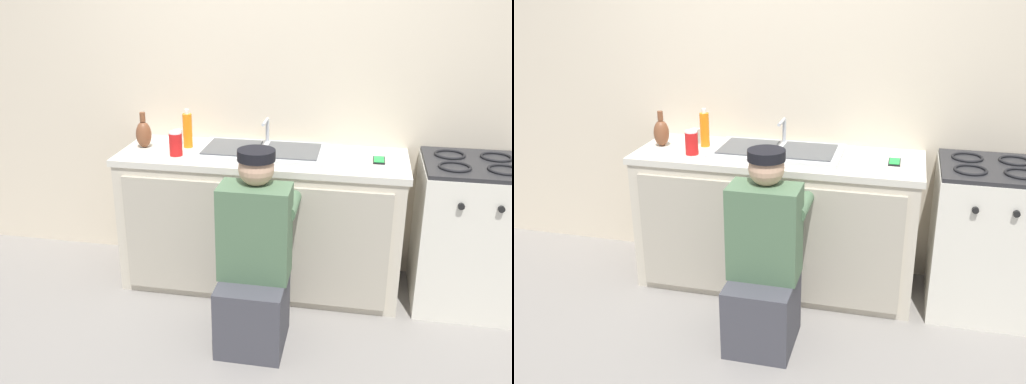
{
  "view_description": "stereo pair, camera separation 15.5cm",
  "coord_description": "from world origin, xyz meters",
  "views": [
    {
      "loc": [
        0.61,
        -3.05,
        1.95
      ],
      "look_at": [
        0.0,
        0.1,
        0.71
      ],
      "focal_mm": 40.0,
      "sensor_mm": 36.0,
      "label": 1
    },
    {
      "loc": [
        0.76,
        -3.02,
        1.95
      ],
      "look_at": [
        0.0,
        0.1,
        0.71
      ],
      "focal_mm": 40.0,
      "sensor_mm": 36.0,
      "label": 2
    }
  ],
  "objects": [
    {
      "name": "soda_cup_red",
      "position": [
        -0.52,
        0.17,
        0.97
      ],
      "size": [
        0.08,
        0.08,
        0.15
      ],
      "color": "red",
      "rests_on": "countertop"
    },
    {
      "name": "stove_range",
      "position": [
        1.27,
        0.3,
        0.46
      ],
      "size": [
        0.59,
        0.62,
        0.93
      ],
      "color": "silver",
      "rests_on": "ground_plane"
    },
    {
      "name": "cell_phone",
      "position": [
        0.72,
        0.3,
        0.9
      ],
      "size": [
        0.07,
        0.14,
        0.01
      ],
      "color": "black",
      "rests_on": "countertop"
    },
    {
      "name": "soap_bottle_orange",
      "position": [
        -0.5,
        0.36,
        1.01
      ],
      "size": [
        0.06,
        0.06,
        0.25
      ],
      "color": "orange",
      "rests_on": "countertop"
    },
    {
      "name": "water_glass",
      "position": [
        -0.58,
        0.41,
        0.94
      ],
      "size": [
        0.06,
        0.06,
        0.1
      ],
      "color": "#ADC6CC",
      "rests_on": "countertop"
    },
    {
      "name": "countertop",
      "position": [
        0.0,
        0.3,
        0.87
      ],
      "size": [
        1.8,
        0.62,
        0.04
      ],
      "primitive_type": "cube",
      "color": "beige",
      "rests_on": "counter_cabinet"
    },
    {
      "name": "counter_cabinet",
      "position": [
        0.0,
        0.29,
        0.43
      ],
      "size": [
        1.76,
        0.62,
        0.85
      ],
      "color": "beige",
      "rests_on": "ground_plane"
    },
    {
      "name": "plumber_person",
      "position": [
        0.08,
        -0.37,
        0.46
      ],
      "size": [
        0.42,
        0.61,
        1.1
      ],
      "color": "#3F3F47",
      "rests_on": "ground_plane"
    },
    {
      "name": "vase_decorative",
      "position": [
        -0.78,
        0.3,
        0.98
      ],
      "size": [
        0.1,
        0.1,
        0.23
      ],
      "color": "brown",
      "rests_on": "countertop"
    },
    {
      "name": "back_wall",
      "position": [
        0.0,
        0.65,
        1.25
      ],
      "size": [
        6.0,
        0.1,
        2.5
      ],
      "primitive_type": "cube",
      "color": "beige",
      "rests_on": "ground_plane"
    },
    {
      "name": "sink_double_basin",
      "position": [
        0.0,
        0.3,
        0.91
      ],
      "size": [
        0.8,
        0.44,
        0.19
      ],
      "color": "silver",
      "rests_on": "countertop"
    },
    {
      "name": "ground_plane",
      "position": [
        0.0,
        0.0,
        0.0
      ],
      "size": [
        12.0,
        12.0,
        0.0
      ],
      "primitive_type": "plane",
      "color": "gray"
    }
  ]
}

